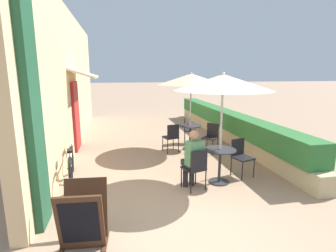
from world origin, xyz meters
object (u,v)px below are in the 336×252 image
(cafe_chair_near_left, at_px, (196,166))
(seated_patron_near_left, at_px, (193,157))
(cafe_chair_near_right, at_px, (241,154))
(cafe_chair_mid_right, at_px, (188,128))
(cafe_chair_mid_left, at_px, (211,135))
(cafe_chair_mid_back, at_px, (172,136))
(menu_board, at_px, (83,216))
(patio_table_near, at_px, (220,160))
(coffee_cup_mid, at_px, (188,123))
(patio_umbrella_near, at_px, (223,83))
(patio_umbrella_mid, at_px, (191,79))
(patio_table_mid, at_px, (190,133))
(bicycle_leaning, at_px, (71,164))

(cafe_chair_near_left, distance_m, seated_patron_near_left, 0.20)
(cafe_chair_near_right, bearing_deg, cafe_chair_mid_right, -99.34)
(cafe_chair_mid_right, bearing_deg, cafe_chair_mid_left, 36.40)
(cafe_chair_mid_back, xyz_separation_m, menu_board, (-2.11, -3.98, -0.09))
(cafe_chair_near_right, bearing_deg, patio_table_near, 6.40)
(cafe_chair_mid_left, relative_size, coffee_cup_mid, 9.67)
(patio_table_near, xyz_separation_m, patio_umbrella_near, (0.00, -0.00, 1.66))
(cafe_chair_near_left, bearing_deg, patio_umbrella_mid, 58.71)
(patio_umbrella_mid, xyz_separation_m, cafe_chair_mid_back, (-0.64, -0.24, -1.66))
(cafe_chair_near_left, height_order, cafe_chair_mid_right, same)
(seated_patron_near_left, distance_m, coffee_cup_mid, 3.02)
(patio_table_mid, relative_size, patio_umbrella_mid, 0.32)
(cafe_chair_near_left, height_order, coffee_cup_mid, cafe_chair_near_left)
(patio_umbrella_near, bearing_deg, menu_board, -148.88)
(seated_patron_near_left, distance_m, patio_umbrella_mid, 3.23)
(cafe_chair_near_right, xyz_separation_m, bicycle_leaning, (-3.82, 0.53, -0.16))
(cafe_chair_near_left, distance_m, cafe_chair_near_right, 1.37)
(patio_table_mid, xyz_separation_m, cafe_chair_mid_left, (0.53, -0.44, 0.00))
(cafe_chair_near_right, relative_size, coffee_cup_mid, 9.67)
(patio_table_mid, distance_m, coffee_cup_mid, 0.33)
(cafe_chair_near_left, xyz_separation_m, cafe_chair_mid_right, (0.83, 3.55, 0.00))
(cafe_chair_mid_back, height_order, coffee_cup_mid, cafe_chair_mid_back)
(patio_table_mid, height_order, patio_umbrella_mid, patio_umbrella_mid)
(patio_table_near, relative_size, coffee_cup_mid, 8.42)
(patio_umbrella_mid, bearing_deg, patio_table_mid, 0.00)
(patio_umbrella_mid, height_order, bicycle_leaning, patio_umbrella_mid)
(patio_table_near, xyz_separation_m, bicycle_leaning, (-3.19, 0.81, -0.16))
(patio_umbrella_near, height_order, patio_umbrella_mid, same)
(seated_patron_near_left, relative_size, cafe_chair_mid_right, 1.44)
(patio_umbrella_mid, distance_m, cafe_chair_mid_back, 1.79)
(patio_table_mid, relative_size, cafe_chair_mid_left, 0.87)
(seated_patron_near_left, bearing_deg, bicycle_leaning, 141.52)
(patio_umbrella_near, distance_m, coffee_cup_mid, 3.08)
(patio_table_near, distance_m, coffee_cup_mid, 2.78)
(cafe_chair_near_left, height_order, seated_patron_near_left, seated_patron_near_left)
(cafe_chair_near_left, xyz_separation_m, seated_patron_near_left, (-0.03, 0.11, 0.17))
(cafe_chair_near_right, height_order, cafe_chair_mid_right, same)
(patio_table_mid, distance_m, bicycle_leaning, 3.74)
(cafe_chair_near_left, height_order, cafe_chair_near_right, same)
(cafe_chair_near_right, bearing_deg, patio_umbrella_mid, -94.27)
(patio_umbrella_mid, bearing_deg, bicycle_leaning, -151.33)
(seated_patron_near_left, height_order, menu_board, seated_patron_near_left)
(patio_umbrella_mid, xyz_separation_m, cafe_chair_mid_left, (0.53, -0.44, -1.66))
(cafe_chair_near_right, bearing_deg, patio_table_mid, -94.27)
(cafe_chair_near_left, height_order, cafe_chair_mid_back, same)
(patio_umbrella_near, relative_size, bicycle_leaning, 1.38)
(patio_table_mid, bearing_deg, coffee_cup_mid, 103.45)
(cafe_chair_near_left, distance_m, cafe_chair_mid_left, 2.74)
(patio_umbrella_near, relative_size, menu_board, 2.75)
(patio_table_near, distance_m, patio_table_mid, 2.60)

